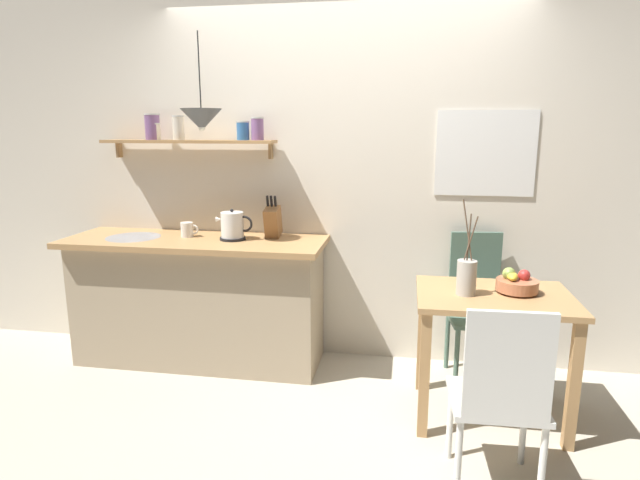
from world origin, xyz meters
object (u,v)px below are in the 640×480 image
dining_chair_far (476,300)px  coffee_mug_by_sink (187,230)px  fruit_bowl (516,283)px  pendant_lamp (201,120)px  electric_kettle (233,226)px  knife_block (273,221)px  dining_table (493,318)px  dining_chair_near (501,393)px  twig_vase (466,277)px

dining_chair_far → coffee_mug_by_sink: (-2.02, -0.07, 0.44)m
fruit_bowl → pendant_lamp: pendant_lamp is taller
electric_kettle → pendant_lamp: 0.74m
coffee_mug_by_sink → electric_kettle: bearing=-6.1°
knife_block → pendant_lamp: pendant_lamp is taller
dining_table → knife_block: knife_block is taller
dining_chair_near → fruit_bowl: bearing=76.1°
coffee_mug_by_sink → knife_block: bearing=6.0°
dining_chair_far → fruit_bowl: 0.59m
dining_table → coffee_mug_by_sink: size_ratio=6.63×
dining_chair_far → twig_vase: size_ratio=1.82×
dining_table → dining_chair_far: size_ratio=0.87×
electric_kettle → fruit_bowl: bearing=-12.3°
electric_kettle → dining_table: bearing=-14.7°
fruit_bowl → knife_block: 1.65m
dining_chair_far → knife_block: 1.50m
electric_kettle → knife_block: size_ratio=0.86×
dining_table → pendant_lamp: 2.17m
coffee_mug_by_sink → twig_vase: bearing=-15.4°
dining_chair_far → dining_table: bearing=-87.9°
twig_vase → electric_kettle: twig_vase is taller
dining_table → twig_vase: (-0.16, -0.04, 0.25)m
knife_block → pendant_lamp: (-0.40, -0.23, 0.69)m
dining_chair_near → twig_vase: twig_vase is taller
fruit_bowl → coffee_mug_by_sink: size_ratio=1.79×
dining_table → fruit_bowl: (0.12, 0.05, 0.20)m
dining_chair_near → fruit_bowl: (0.18, 0.74, 0.30)m
dining_chair_far → twig_vase: (-0.14, -0.58, 0.33)m
twig_vase → pendant_lamp: size_ratio=0.88×
twig_vase → coffee_mug_by_sink: (-1.88, 0.52, 0.11)m
dining_chair_far → pendant_lamp: (-1.81, -0.23, 1.20)m
twig_vase → electric_kettle: size_ratio=2.07×
coffee_mug_by_sink → dining_chair_near: bearing=-30.7°
dining_chair_far → twig_vase: twig_vase is taller
dining_chair_far → electric_kettle: electric_kettle is taller
electric_kettle → twig_vase: bearing=-17.4°
dining_chair_far → knife_block: knife_block is taller
dining_table → dining_chair_far: (-0.02, 0.55, -0.08)m
pendant_lamp → dining_chair_far: bearing=7.3°
knife_block → pendant_lamp: 0.83m
fruit_bowl → knife_block: size_ratio=0.76×
knife_block → electric_kettle: bearing=-158.6°
dining_chair_near → twig_vase: (-0.10, 0.66, 0.35)m
fruit_bowl → knife_block: knife_block is taller
coffee_mug_by_sink → dining_chair_far: bearing=1.9°
electric_kettle → coffee_mug_by_sink: electric_kettle is taller
twig_vase → knife_block: size_ratio=1.78×
dining_table → pendant_lamp: pendant_lamp is taller
dining_chair_far → electric_kettle: size_ratio=3.78×
dining_table → dining_chair_far: bearing=92.1°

